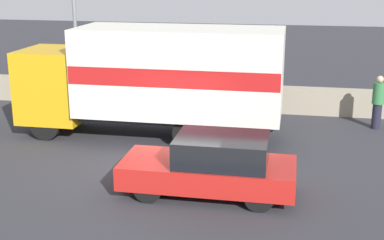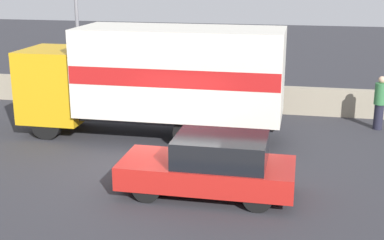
# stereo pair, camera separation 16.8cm
# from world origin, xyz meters

# --- Properties ---
(ground_plane) EXTENTS (80.00, 80.00, 0.00)m
(ground_plane) POSITION_xyz_m (0.00, 0.00, 0.00)
(ground_plane) COLOR #2D2D33
(stone_wall_backdrop) EXTENTS (60.00, 0.35, 1.04)m
(stone_wall_backdrop) POSITION_xyz_m (0.00, 6.85, 0.52)
(stone_wall_backdrop) COLOR gray
(stone_wall_backdrop) RESTS_ON ground_plane
(street_lamp) EXTENTS (0.56, 0.28, 5.76)m
(street_lamp) POSITION_xyz_m (-5.23, 6.36, 3.41)
(street_lamp) COLOR slate
(street_lamp) RESTS_ON ground_plane
(box_truck) EXTENTS (8.52, 2.58, 3.59)m
(box_truck) POSITION_xyz_m (-1.06, 3.02, 2.04)
(box_truck) COLOR gold
(box_truck) RESTS_ON ground_plane
(car_hatchback) EXTENTS (4.24, 1.80, 1.50)m
(car_hatchback) POSITION_xyz_m (1.36, -1.20, 0.74)
(car_hatchback) COLOR #B21E19
(car_hatchback) RESTS_ON ground_plane
(pedestrian) EXTENTS (0.41, 0.41, 1.86)m
(pedestrian) POSITION_xyz_m (6.09, 5.39, 0.97)
(pedestrian) COLOR #1E1E2D
(pedestrian) RESTS_ON ground_plane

